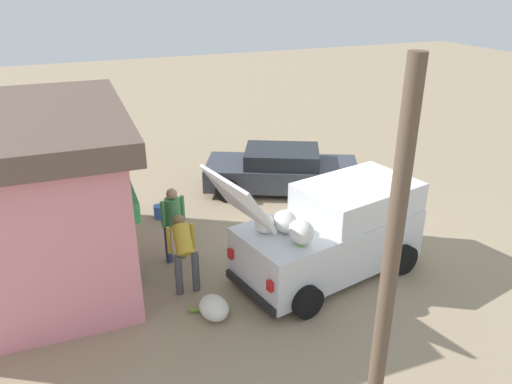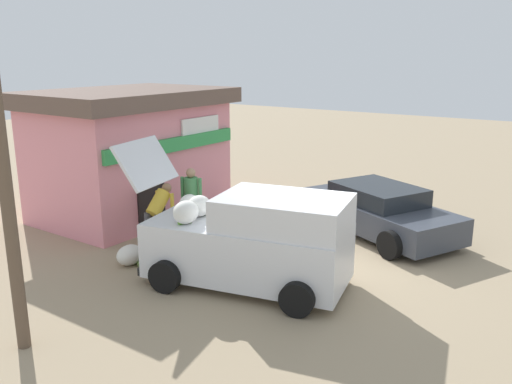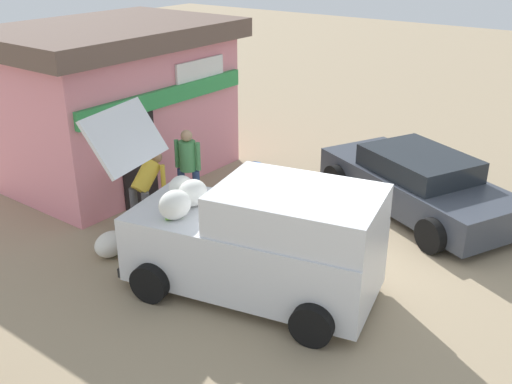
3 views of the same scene
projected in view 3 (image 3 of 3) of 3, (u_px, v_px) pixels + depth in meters
The scene contains 8 objects.
ground_plane at pixel (341, 271), 10.12m from camera, with size 60.00×60.00×0.00m, color #9E896B.
storefront_bar at pixel (115, 100), 13.46m from camera, with size 5.49×3.93×3.50m.
delivery_van at pixel (260, 240), 9.17m from camera, with size 2.70×4.73×2.75m.
parked_sedan at pixel (417, 183), 12.10m from camera, with size 3.56×4.72×1.26m.
vendor_standing at pixel (188, 164), 12.00m from camera, with size 0.42×0.55×1.72m.
customer_bending at pixel (146, 185), 11.24m from camera, with size 0.74×0.57×1.49m.
unloaded_banana_pile at pixel (112, 244), 10.55m from camera, with size 0.75×0.75×0.43m.
paint_bucket at pixel (255, 171), 13.89m from camera, with size 0.32×0.32×0.35m, color blue.
Camera 3 is at (-7.94, -3.89, 5.31)m, focal length 41.44 mm.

